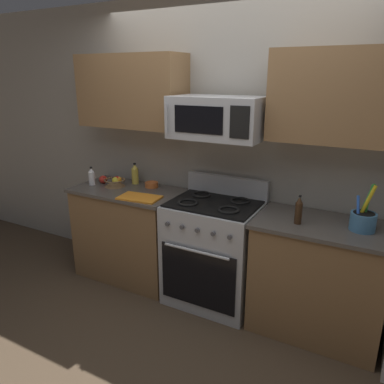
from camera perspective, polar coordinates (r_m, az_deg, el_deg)
The scene contains 16 objects.
ground_plane at distance 3.05m, azimuth -2.55°, elevation -22.08°, with size 16.00×16.00×0.00m, color #473828.
wall_back at distance 3.33m, azimuth 6.26°, elevation 6.30°, with size 8.00×0.10×2.60m, color #9E998E.
counter_left at distance 3.72m, azimuth -9.60°, elevation -6.23°, with size 1.05×0.59×0.91m.
range_oven at distance 3.28m, azimuth 3.32°, elevation -9.10°, with size 0.76×0.64×1.09m.
counter_right at distance 3.07m, azimuth 18.76°, elevation -12.48°, with size 0.99×0.59×0.91m.
microwave at distance 2.97m, azimuth 3.93°, elevation 11.37°, with size 0.74×0.44×0.33m.
upper_cabinets_left at distance 3.53m, azimuth -9.31°, elevation 15.07°, with size 1.04×0.34×0.65m.
upper_cabinets_right at distance 2.83m, azimuth 22.15°, elevation 13.46°, with size 0.98×0.34×0.65m.
utensil_crock at distance 2.83m, azimuth 24.87°, elevation -3.94°, with size 0.17×0.17×0.34m.
fruit_basket at distance 3.67m, azimuth -11.75°, elevation 1.53°, with size 0.20×0.20×0.10m.
apple_loose at distance 3.80m, azimuth -13.54°, elevation 1.88°, with size 0.08×0.08×0.08m, color red.
cutting_board at distance 3.28m, azimuth -8.10°, elevation -0.86°, with size 0.36×0.22×0.02m, color orange.
bottle_vinegar at distance 3.76m, azimuth -15.22°, elevation 2.30°, with size 0.06×0.06×0.18m.
bottle_oil at distance 3.71m, azimuth -8.78°, elevation 2.72°, with size 0.07×0.07×0.21m.
bottle_soy at distance 2.79m, azimuth 16.13°, elevation -2.78°, with size 0.05×0.05×0.22m.
prep_bowl at distance 3.59m, azimuth -6.26°, elevation 1.16°, with size 0.13×0.13×0.05m.
Camera 1 is at (1.22, -2.00, 1.95)m, focal length 34.57 mm.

